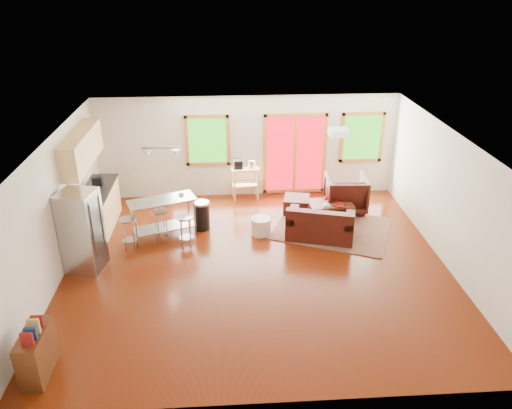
{
  "coord_description": "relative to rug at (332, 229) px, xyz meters",
  "views": [
    {
      "loc": [
        -0.58,
        -8.46,
        5.34
      ],
      "look_at": [
        0.0,
        0.3,
        1.2
      ],
      "focal_mm": 35.0,
      "sensor_mm": 36.0,
      "label": 1
    }
  ],
  "objects": [
    {
      "name": "front_wall",
      "position": [
        -1.8,
        -4.93,
        1.29
      ],
      "size": [
        7.5,
        0.02,
        2.6
      ],
      "primitive_type": "cube",
      "color": "beige",
      "rests_on": "ground"
    },
    {
      "name": "island",
      "position": [
        -3.75,
        -0.1,
        0.6
      ],
      "size": [
        1.52,
        1.04,
        0.9
      ],
      "rotation": [
        0.0,
        0.0,
        0.37
      ],
      "color": "#B7BABC",
      "rests_on": "floor"
    },
    {
      "name": "trash_can",
      "position": [
        -2.94,
        0.22,
        0.33
      ],
      "size": [
        0.4,
        0.4,
        0.67
      ],
      "rotation": [
        0.0,
        0.0,
        0.1
      ],
      "color": "black",
      "rests_on": "floor"
    },
    {
      "name": "pendant_light",
      "position": [
        -3.7,
        0.08,
        1.89
      ],
      "size": [
        0.8,
        0.18,
        0.79
      ],
      "color": "gray",
      "rests_on": "ceiling"
    },
    {
      "name": "right_wall",
      "position": [
        1.96,
        -1.42,
        1.29
      ],
      "size": [
        0.02,
        7.0,
        2.6
      ],
      "primitive_type": "cube",
      "color": "beige",
      "rests_on": "ground"
    },
    {
      "name": "coffee_table",
      "position": [
        0.06,
        0.55,
        0.34
      ],
      "size": [
        1.04,
        0.65,
        0.4
      ],
      "rotation": [
        0.0,
        0.0,
        0.04
      ],
      "color": "#3E1E0C",
      "rests_on": "floor"
    },
    {
      "name": "french_doors",
      "position": [
        -0.6,
        2.04,
        1.09
      ],
      "size": [
        1.6,
        0.05,
        2.1
      ],
      "color": "#B40411",
      "rests_on": "back_wall"
    },
    {
      "name": "book",
      "position": [
        0.12,
        0.46,
        0.54
      ],
      "size": [
        0.22,
        0.12,
        0.3
      ],
      "primitive_type": "imported",
      "rotation": [
        0.0,
        0.0,
        -0.43
      ],
      "color": "maroon",
      "rests_on": "coffee_table"
    },
    {
      "name": "kitchen_cart",
      "position": [
        -1.91,
        1.84,
        0.7
      ],
      "size": [
        0.73,
        0.51,
        1.05
      ],
      "rotation": [
        0.0,
        0.0,
        0.1
      ],
      "color": "#DCAE6D",
      "rests_on": "floor"
    },
    {
      "name": "window_right",
      "position": [
        1.1,
        2.04,
        1.49
      ],
      "size": [
        1.1,
        0.05,
        1.3
      ],
      "color": "#1B570F",
      "rests_on": "back_wall"
    },
    {
      "name": "bar_stool_c",
      "position": [
        -3.25,
        -0.55,
        0.51
      ],
      "size": [
        0.33,
        0.33,
        0.7
      ],
      "rotation": [
        0.0,
        0.0,
        0.02
      ],
      "color": "#B7BABC",
      "rests_on": "floor"
    },
    {
      "name": "cabinets",
      "position": [
        -5.29,
        0.28,
        0.92
      ],
      "size": [
        0.64,
        2.24,
        2.3
      ],
      "color": "#DCAE6D",
      "rests_on": "floor"
    },
    {
      "name": "refrigerator",
      "position": [
        -5.14,
        -1.28,
        0.8
      ],
      "size": [
        0.77,
        0.76,
        1.63
      ],
      "rotation": [
        0.0,
        0.0,
        -0.21
      ],
      "color": "#B7BABC",
      "rests_on": "floor"
    },
    {
      "name": "ceiling",
      "position": [
        -1.8,
        -1.42,
        2.6
      ],
      "size": [
        7.5,
        7.0,
        0.02
      ],
      "primitive_type": "cube",
      "color": "silver",
      "rests_on": "ground"
    },
    {
      "name": "window_left",
      "position": [
        -2.8,
        2.04,
        1.49
      ],
      "size": [
        1.1,
        0.05,
        1.3
      ],
      "color": "#1B570F",
      "rests_on": "back_wall"
    },
    {
      "name": "rug",
      "position": [
        0.0,
        0.0,
        0.0
      ],
      "size": [
        3.04,
        2.75,
        0.02
      ],
      "primitive_type": "cube",
      "rotation": [
        0.0,
        0.0,
        -0.41
      ],
      "color": "#55623C",
      "rests_on": "floor"
    },
    {
      "name": "back_wall",
      "position": [
        -1.8,
        2.09,
        1.29
      ],
      "size": [
        7.5,
        0.02,
        2.6
      ],
      "primitive_type": "cube",
      "color": "beige",
      "rests_on": "ground"
    },
    {
      "name": "ottoman",
      "position": [
        -0.69,
        0.92,
        0.18
      ],
      "size": [
        0.7,
        0.7,
        0.39
      ],
      "primitive_type": "cube",
      "rotation": [
        0.0,
        0.0,
        -0.21
      ],
      "color": "black",
      "rests_on": "floor"
    },
    {
      "name": "bookshelf",
      "position": [
        -5.15,
        -4.14,
        0.37
      ],
      "size": [
        0.32,
        0.82,
        0.96
      ],
      "rotation": [
        0.0,
        0.0,
        -0.0
      ],
      "color": "#3E1E0C",
      "rests_on": "floor"
    },
    {
      "name": "bar_stool_a",
      "position": [
        -4.42,
        -0.59,
        0.51
      ],
      "size": [
        0.39,
        0.39,
        0.71
      ],
      "rotation": [
        0.0,
        0.0,
        0.18
      ],
      "color": "#B7BABC",
      "rests_on": "floor"
    },
    {
      "name": "floor",
      "position": [
        -1.8,
        -1.42,
        -0.02
      ],
      "size": [
        7.5,
        7.0,
        0.02
      ],
      "primitive_type": "cube",
      "color": "#3E1103",
      "rests_on": "ground"
    },
    {
      "name": "vase",
      "position": [
        -0.1,
        0.25,
        0.5
      ],
      "size": [
        0.19,
        0.2,
        0.31
      ],
      "rotation": [
        0.0,
        0.0,
        -0.07
      ],
      "color": "silver",
      "rests_on": "coffee_table"
    },
    {
      "name": "ceiling_flush",
      "position": [
        -0.2,
        -0.82,
        2.52
      ],
      "size": [
        0.35,
        0.35,
        0.12
      ],
      "primitive_type": "cube",
      "color": "white",
      "rests_on": "ceiling"
    },
    {
      "name": "loveseat",
      "position": [
        -0.35,
        -0.39,
        0.29
      ],
      "size": [
        1.6,
        1.18,
        0.77
      ],
      "rotation": [
        0.0,
        0.0,
        -0.28
      ],
      "color": "black",
      "rests_on": "floor"
    },
    {
      "name": "pouf",
      "position": [
        -1.63,
        -0.12,
        0.18
      ],
      "size": [
        0.47,
        0.47,
        0.38
      ],
      "primitive_type": "cylinder",
      "rotation": [
        0.0,
        0.0,
        -0.07
      ],
      "color": "beige",
      "rests_on": "floor"
    },
    {
      "name": "cup",
      "position": [
        -3.33,
        -0.14,
        1.0
      ],
      "size": [
        0.15,
        0.13,
        0.12
      ],
      "primitive_type": "imported",
      "rotation": [
        0.0,
        0.0,
        0.4
      ],
      "color": "silver",
      "rests_on": "island"
    },
    {
      "name": "left_wall",
      "position": [
        -5.56,
        -1.42,
        1.29
      ],
      "size": [
        0.02,
        7.0,
        2.6
      ],
      "primitive_type": "cube",
      "color": "beige",
      "rests_on": "ground"
    },
    {
      "name": "bar_stool_b",
      "position": [
        -3.79,
        -0.25,
        0.52
      ],
      "size": [
        0.44,
        0.44,
        0.72
      ],
      "rotation": [
        0.0,
        0.0,
        0.4
      ],
      "color": "#B7BABC",
      "rests_on": "floor"
    },
    {
      "name": "armchair",
      "position": [
        0.51,
        0.98,
        0.48
      ],
      "size": [
        1.0,
        0.94,
        0.98
      ],
      "primitive_type": "imported",
      "rotation": [
        0.0,
        0.0,
        3.09
      ],
      "color": "black",
      "rests_on": "floor"
    }
  ]
}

